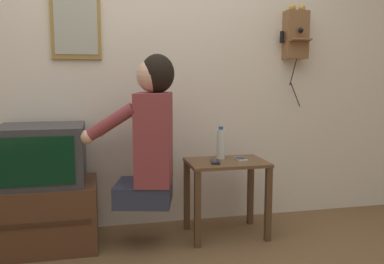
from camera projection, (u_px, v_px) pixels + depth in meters
wall_back at (143, 57)px, 3.01m from camera, size 6.80×0.05×2.55m
side_table at (226, 178)px, 2.87m from camera, size 0.55×0.39×0.54m
person at (150, 133)px, 2.63m from camera, size 0.62×0.49×0.98m
tv_stand at (45, 215)px, 2.69m from camera, size 0.67×0.49×0.43m
television at (42, 154)px, 2.65m from camera, size 0.54×0.48×0.38m
wall_phone_antique at (296, 34)px, 3.16m from camera, size 0.22×0.18×0.79m
framed_picture at (76, 26)px, 2.84m from camera, size 0.34×0.03×0.45m
cell_phone_held at (215, 162)px, 2.78m from camera, size 0.08×0.13×0.01m
cell_phone_spare at (240, 159)px, 2.89m from camera, size 0.07×0.13×0.01m
water_bottle at (221, 144)px, 2.92m from camera, size 0.06×0.06×0.23m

